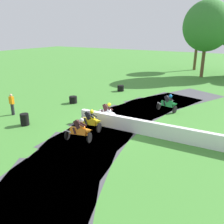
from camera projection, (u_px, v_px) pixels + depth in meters
ground_plane at (108, 127)px, 16.32m from camera, size 120.00×120.00×0.00m
track_asphalt at (121, 129)px, 15.88m from camera, size 9.04×28.16×0.01m
safety_barrier at (200, 139)px, 13.49m from camera, size 15.79×0.78×0.90m
motorcycle_lead_green at (168, 103)px, 19.24m from camera, size 1.71×0.97×1.43m
motorcycle_chase_white at (107, 113)px, 17.12m from camera, size 1.71×0.93×1.42m
motorcycle_trailing_yellow at (90, 121)px, 15.55m from camera, size 1.68×0.85×1.42m
motorcycle_fourth_orange at (80, 130)px, 14.12m from camera, size 1.68×1.06×1.43m
tire_stack_near at (121, 88)px, 25.70m from camera, size 0.68×0.68×0.60m
tire_stack_mid_a at (73, 100)px, 21.49m from camera, size 0.68×0.68×0.60m
tire_stack_mid_b at (25, 119)px, 16.50m from camera, size 0.57×0.57×0.80m
track_marshal at (12, 104)px, 18.37m from camera, size 0.34×0.24×1.63m
traffic_cone at (214, 144)px, 13.36m from camera, size 0.28×0.28×0.44m
tree_far_left at (199, 24)px, 37.07m from camera, size 3.70×3.70×9.01m
tree_mid_rise at (207, 26)px, 31.38m from camera, size 6.09×6.09×9.78m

